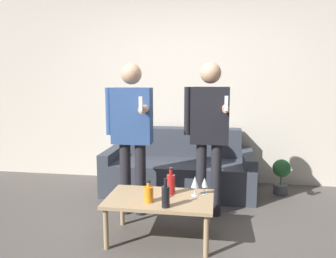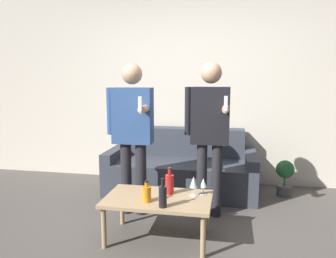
{
  "view_description": "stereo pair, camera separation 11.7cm",
  "coord_description": "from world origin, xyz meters",
  "px_view_note": "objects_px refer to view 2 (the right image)",
  "views": [
    {
      "loc": [
        0.44,
        -2.48,
        1.45
      ],
      "look_at": [
        -0.04,
        0.71,
        0.95
      ],
      "focal_mm": 35.0,
      "sensor_mm": 36.0,
      "label": 1
    },
    {
      "loc": [
        0.56,
        -2.46,
        1.45
      ],
      "look_at": [
        -0.04,
        0.71,
        0.95
      ],
      "focal_mm": 35.0,
      "sensor_mm": 36.0,
      "label": 2
    }
  ],
  "objects_px": {
    "couch": "(182,169)",
    "coffee_table": "(158,202)",
    "person_standing_left": "(132,127)",
    "person_standing_right": "(210,127)",
    "bottle_orange": "(170,184)"
  },
  "relations": [
    {
      "from": "person_standing_left",
      "to": "person_standing_right",
      "type": "distance_m",
      "value": 0.81
    },
    {
      "from": "person_standing_right",
      "to": "person_standing_left",
      "type": "bearing_deg",
      "value": -173.79
    },
    {
      "from": "couch",
      "to": "bottle_orange",
      "type": "xyz_separation_m",
      "value": [
        0.07,
        -1.25,
        0.21
      ]
    },
    {
      "from": "coffee_table",
      "to": "bottle_orange",
      "type": "bearing_deg",
      "value": 53.28
    },
    {
      "from": "couch",
      "to": "person_standing_right",
      "type": "height_order",
      "value": "person_standing_right"
    },
    {
      "from": "person_standing_left",
      "to": "coffee_table",
      "type": "bearing_deg",
      "value": -53.36
    },
    {
      "from": "bottle_orange",
      "to": "person_standing_right",
      "type": "bearing_deg",
      "value": 57.06
    },
    {
      "from": "couch",
      "to": "coffee_table",
      "type": "bearing_deg",
      "value": -90.56
    },
    {
      "from": "person_standing_left",
      "to": "person_standing_right",
      "type": "relative_size",
      "value": 0.99
    },
    {
      "from": "coffee_table",
      "to": "bottle_orange",
      "type": "relative_size",
      "value": 3.85
    },
    {
      "from": "bottle_orange",
      "to": "person_standing_right",
      "type": "height_order",
      "value": "person_standing_right"
    },
    {
      "from": "couch",
      "to": "coffee_table",
      "type": "distance_m",
      "value": 1.36
    },
    {
      "from": "couch",
      "to": "coffee_table",
      "type": "xyz_separation_m",
      "value": [
        -0.01,
        -1.36,
        0.07
      ]
    },
    {
      "from": "couch",
      "to": "bottle_orange",
      "type": "distance_m",
      "value": 1.27
    },
    {
      "from": "couch",
      "to": "person_standing_left",
      "type": "height_order",
      "value": "person_standing_left"
    }
  ]
}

